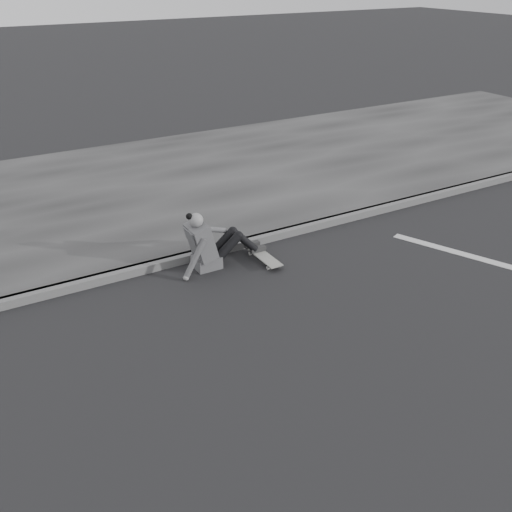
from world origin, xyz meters
The scene contains 5 objects.
ground centered at (0.00, 0.00, 0.00)m, with size 80.00×80.00×0.00m, color black.
curb centered at (0.00, 2.58, 0.06)m, with size 24.00×0.16×0.12m, color #545454.
sidewalk centered at (0.00, 5.60, 0.06)m, with size 24.00×6.00×0.12m, color #313131.
skateboard centered at (-0.23, 2.02, 0.07)m, with size 0.20×0.78×0.09m.
seated_woman centered at (-0.96, 2.27, 0.36)m, with size 1.38×0.46×0.88m.
Camera 1 is at (-4.02, -4.33, 3.91)m, focal length 40.00 mm.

